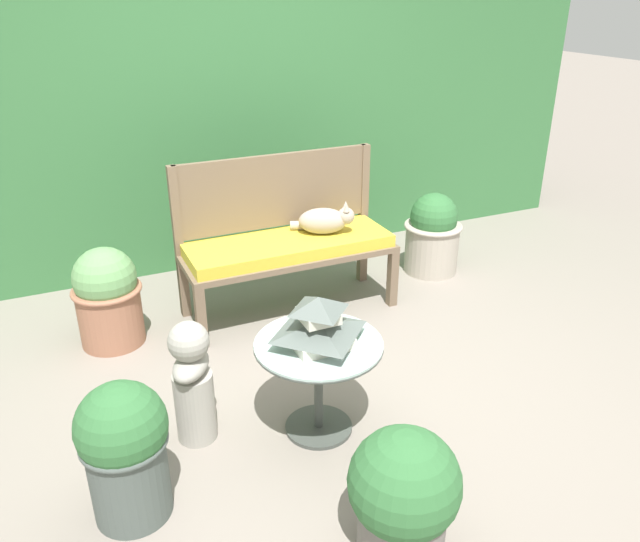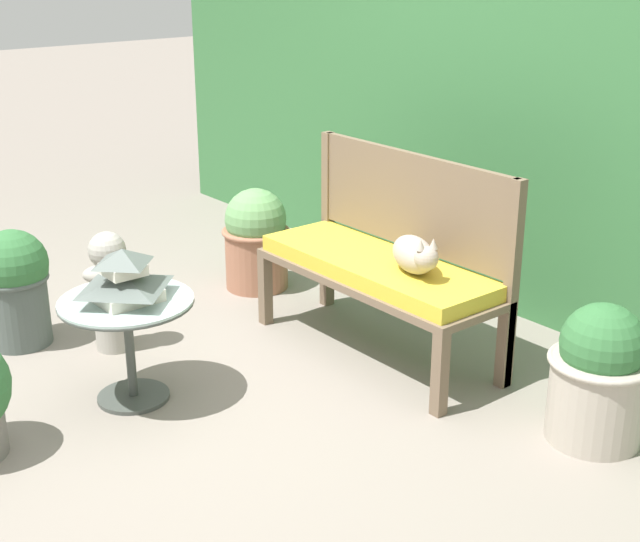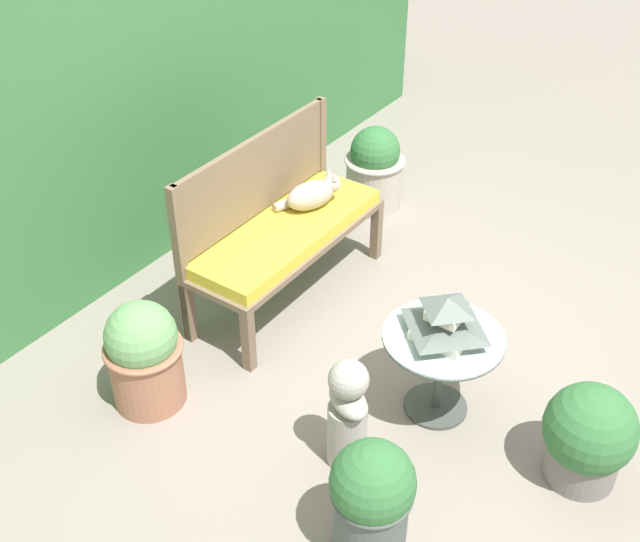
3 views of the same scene
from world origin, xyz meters
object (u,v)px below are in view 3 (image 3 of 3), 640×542
Objects in this scene: potted_plant_path_edge at (588,436)px; potted_plant_bench_left at (372,499)px; potted_plant_hedge_corner at (144,355)px; pagoda_birdhouse at (446,320)px; potted_plant_bench_right at (374,169)px; patio_table at (442,352)px; garden_bench at (288,237)px; cat at (312,194)px; garden_bust at (348,413)px.

potted_plant_path_edge is 0.85× the size of potted_plant_bench_left.
potted_plant_hedge_corner is at bearing 85.58° from potted_plant_bench_left.
potted_plant_bench_left is (-0.11, -1.48, 0.02)m from potted_plant_hedge_corner.
pagoda_birdhouse reaches higher than potted_plant_bench_right.
potted_plant_bench_left is (-0.94, -0.17, -0.06)m from patio_table.
potted_plant_path_edge is at bearing -89.68° from pagoda_birdhouse.
garden_bench is 1.26m from potted_plant_bench_right.
garden_bust is (-1.18, -1.05, -0.29)m from cat.
cat is 1.07× the size of pagoda_birdhouse.
potted_plant_hedge_corner is (-0.26, 1.11, -0.01)m from garden_bust.
potted_plant_hedge_corner is at bearing -160.53° from cat.
potted_plant_bench_right is 2.98m from potted_plant_bench_left.
patio_table is at bearing 90.32° from potted_plant_path_edge.
pagoda_birdhouse is at bearing -105.48° from garden_bench.
garden_bust is at bearing 44.84° from potted_plant_bench_left.
garden_bench is at bearing 74.52° from pagoda_birdhouse.
cat is at bearing -171.71° from potted_plant_bench_right.
garden_bust is 1.19× the size of potted_plant_path_edge.
pagoda_birdhouse is 0.67m from garden_bust.
garden_bench is at bearing -156.81° from cat.
cat is 0.72× the size of potted_plant_path_edge.
potted_plant_hedge_corner is at bearing 122.41° from pagoda_birdhouse.
cat reaches higher than garden_bust.
patio_table is 0.61m from garden_bust.
garden_bust is at bearing -77.09° from potted_plant_hedge_corner.
garden_bench is at bearing -9.49° from garden_bust.
potted_plant_path_edge is (-1.59, -2.18, -0.03)m from potted_plant_bench_right.
patio_table is 0.98× the size of potted_plant_hedge_corner.
patio_table is at bearing -105.48° from garden_bench.
potted_plant_hedge_corner reaches higher than potted_plant_bench_right.
potted_plant_hedge_corner is (-0.83, 1.31, -0.30)m from pagoda_birdhouse.
potted_plant_path_edge is at bearing -89.68° from patio_table.
potted_plant_hedge_corner is at bearing 122.41° from patio_table.
potted_plant_bench_left is at bearing -169.71° from pagoda_birdhouse.
pagoda_birdhouse is at bearing 90.32° from potted_plant_path_edge.
garden_bench is 2.59× the size of potted_plant_path_edge.
pagoda_birdhouse is 0.58× the size of potted_plant_bench_right.
potted_plant_hedge_corner is 1.48m from potted_plant_bench_left.
cat is 1.61m from garden_bust.
potted_plant_hedge_corner is (-1.17, 0.07, -0.13)m from garden_bench.
potted_plant_bench_right is (1.25, 0.15, -0.14)m from garden_bench.
cat is 0.60× the size of garden_bust.
potted_plant_bench_right is at bearing -29.28° from garden_bust.
patio_table is at bearing -76.97° from garden_bust.
pagoda_birdhouse is 1.00m from potted_plant_bench_left.
potted_plant_bench_left is (-0.94, -0.17, -0.27)m from pagoda_birdhouse.
potted_plant_path_edge is (0.00, -0.79, -0.34)m from pagoda_birdhouse.
potted_plant_hedge_corner is at bearing 176.76° from garden_bench.
patio_table is 0.99× the size of potted_plant_bench_right.
garden_bench is 2.21× the size of potted_plant_bench_left.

